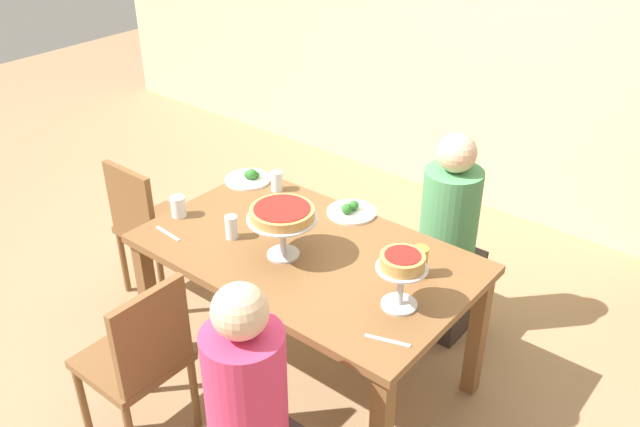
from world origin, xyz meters
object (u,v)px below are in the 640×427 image
object	(u,v)px
water_glass_clear_near	(277,181)
cutlery_knife_near	(168,233)
dining_table	(307,266)
water_glass_clear_spare	(178,206)
personal_pizza_stand	(402,268)
salad_plate_far_diner	(249,178)
deep_dish_pizza_stand	(282,216)
chair_head_west	(151,224)
water_glass_clear_far	(232,227)
salad_plate_near_diner	(351,211)
cutlery_fork_near	(388,341)
cutlery_fork_far	(297,200)
diner_far_right	(446,248)
chair_near_left	(141,357)
beer_glass_amber_tall	(420,262)

from	to	relation	value
water_glass_clear_near	cutlery_knife_near	size ratio (longest dim) A/B	0.60
dining_table	water_glass_clear_spare	world-z (taller)	water_glass_clear_spare
personal_pizza_stand	salad_plate_far_diner	xyz separation A→B (m)	(-1.25, 0.41, -0.17)
deep_dish_pizza_stand	cutlery_knife_near	bearing A→B (deg)	-158.92
deep_dish_pizza_stand	personal_pizza_stand	distance (m)	0.61
chair_head_west	cutlery_knife_near	xyz separation A→B (m)	(0.50, -0.26, 0.26)
water_glass_clear_near	water_glass_clear_far	world-z (taller)	water_glass_clear_far
salad_plate_far_diner	water_glass_clear_near	xyz separation A→B (m)	(0.19, 0.02, 0.04)
salad_plate_near_diner	cutlery_fork_near	xyz separation A→B (m)	(0.68, -0.69, -0.01)
deep_dish_pizza_stand	water_glass_clear_far	distance (m)	0.33
chair_head_west	cutlery_fork_far	bearing A→B (deg)	26.25
diner_far_right	salad_plate_far_diner	size ratio (longest dim) A/B	4.58
chair_near_left	salad_plate_far_diner	size ratio (longest dim) A/B	3.47
chair_head_west	dining_table	bearing A→B (deg)	2.73
dining_table	deep_dish_pizza_stand	bearing A→B (deg)	-119.05
chair_head_west	water_glass_clear_near	xyz separation A→B (m)	(0.61, 0.40, 0.31)
salad_plate_far_diner	water_glass_clear_near	size ratio (longest dim) A/B	2.34
salad_plate_near_diner	salad_plate_far_diner	xyz separation A→B (m)	(-0.65, -0.07, 0.00)
beer_glass_amber_tall	water_glass_clear_far	bearing A→B (deg)	-160.80
deep_dish_pizza_stand	water_glass_clear_spare	size ratio (longest dim) A/B	2.98
dining_table	water_glass_clear_spare	bearing A→B (deg)	-166.95
diner_far_right	chair_near_left	world-z (taller)	diner_far_right
chair_head_west	chair_near_left	distance (m)	1.11
personal_pizza_stand	salad_plate_near_diner	xyz separation A→B (m)	(-0.60, 0.47, -0.17)
diner_far_right	water_glass_clear_spare	xyz separation A→B (m)	(-1.02, -0.93, 0.30)
chair_near_left	cutlery_fork_near	distance (m)	1.07
water_glass_clear_spare	deep_dish_pizza_stand	bearing A→B (deg)	5.61
chair_head_west	cutlery_knife_near	world-z (taller)	chair_head_west
personal_pizza_stand	salad_plate_far_diner	bearing A→B (deg)	161.91
salad_plate_far_diner	cutlery_knife_near	xyz separation A→B (m)	(0.08, -0.64, -0.01)
diner_far_right	water_glass_clear_near	world-z (taller)	diner_far_right
deep_dish_pizza_stand	salad_plate_far_diner	xyz separation A→B (m)	(-0.64, 0.43, -0.19)
dining_table	chair_near_left	distance (m)	0.84
salad_plate_far_diner	chair_near_left	bearing A→B (deg)	-69.20
deep_dish_pizza_stand	cutlery_fork_near	bearing A→B (deg)	-15.16
cutlery_fork_near	water_glass_clear_spare	bearing A→B (deg)	155.99
salad_plate_far_diner	water_glass_clear_near	bearing A→B (deg)	5.19
beer_glass_amber_tall	diner_far_right	bearing A→B (deg)	106.90
salad_plate_far_diner	water_glass_clear_far	size ratio (longest dim) A/B	2.17
salad_plate_near_diner	water_glass_clear_far	world-z (taller)	water_glass_clear_far
personal_pizza_stand	beer_glass_amber_tall	size ratio (longest dim) A/B	1.80
personal_pizza_stand	cutlery_fork_far	size ratio (longest dim) A/B	1.39
personal_pizza_stand	salad_plate_far_diner	size ratio (longest dim) A/B	1.00
water_glass_clear_far	cutlery_knife_near	size ratio (longest dim) A/B	0.64
dining_table	cutlery_fork_far	xyz separation A→B (m)	(-0.34, 0.33, 0.09)
deep_dish_pizza_stand	water_glass_clear_far	world-z (taller)	deep_dish_pizza_stand
chair_head_west	water_glass_clear_spare	bearing A→B (deg)	-14.86
chair_head_west	personal_pizza_stand	distance (m)	1.72
chair_head_west	cutlery_fork_near	world-z (taller)	chair_head_west
water_glass_clear_spare	water_glass_clear_far	bearing A→B (deg)	3.62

